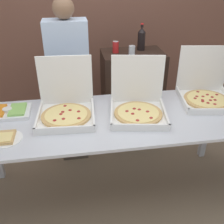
% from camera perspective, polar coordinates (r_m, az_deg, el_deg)
% --- Properties ---
extents(ground_plane, '(16.00, 16.00, 0.00)m').
position_cam_1_polar(ground_plane, '(2.69, 0.00, -16.72)').
color(ground_plane, '#847056').
extents(brick_wall_behind, '(10.00, 0.06, 2.80)m').
position_cam_1_polar(brick_wall_behind, '(3.59, -4.58, 20.80)').
color(brick_wall_behind, brown).
rests_on(brick_wall_behind, ground_plane).
extents(buffet_table, '(2.32, 0.86, 0.84)m').
position_cam_1_polar(buffet_table, '(2.21, 0.00, -3.23)').
color(buffet_table, silver).
rests_on(buffet_table, ground_plane).
extents(pizza_box_far_right, '(0.53, 0.54, 0.46)m').
position_cam_1_polar(pizza_box_far_right, '(2.55, 19.69, 4.16)').
color(pizza_box_far_right, white).
rests_on(pizza_box_far_right, buffet_table).
extents(pizza_box_near_left, '(0.48, 0.50, 0.45)m').
position_cam_1_polar(pizza_box_near_left, '(2.19, -9.98, 1.20)').
color(pizza_box_near_left, white).
rests_on(pizza_box_near_left, buffet_table).
extents(pizza_box_far_left, '(0.52, 0.54, 0.45)m').
position_cam_1_polar(pizza_box_far_left, '(2.20, 5.66, 1.62)').
color(pizza_box_far_left, white).
rests_on(pizza_box_far_left, buffet_table).
extents(paper_plate_front_right, '(0.23, 0.23, 0.03)m').
position_cam_1_polar(paper_plate_front_right, '(2.04, -22.08, -5.25)').
color(paper_plate_front_right, white).
rests_on(paper_plate_front_right, buffet_table).
extents(veggie_tray, '(0.37, 0.26, 0.05)m').
position_cam_1_polar(veggie_tray, '(2.36, -21.76, 0.03)').
color(veggie_tray, white).
rests_on(veggie_tray, buffet_table).
extents(sideboard_podium, '(0.69, 0.45, 1.09)m').
position_cam_1_polar(sideboard_podium, '(3.17, 4.21, 3.34)').
color(sideboard_podium, black).
rests_on(sideboard_podium, ground_plane).
extents(soda_bottle, '(0.08, 0.08, 0.29)m').
position_cam_1_polar(soda_bottle, '(3.03, 6.42, 15.59)').
color(soda_bottle, black).
rests_on(soda_bottle, sideboard_podium).
extents(soda_can_silver, '(0.07, 0.07, 0.12)m').
position_cam_1_polar(soda_can_silver, '(2.77, 4.33, 12.95)').
color(soda_can_silver, silver).
rests_on(soda_can_silver, sideboard_podium).
extents(soda_can_colored, '(0.07, 0.07, 0.12)m').
position_cam_1_polar(soda_can_colored, '(2.93, 0.80, 13.96)').
color(soda_can_colored, red).
rests_on(soda_can_colored, sideboard_podium).
extents(person_guest_cap, '(0.40, 0.22, 1.71)m').
position_cam_1_polar(person_guest_cap, '(2.68, -9.17, 6.01)').
color(person_guest_cap, '#473D33').
rests_on(person_guest_cap, ground_plane).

